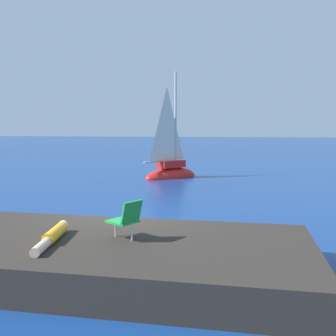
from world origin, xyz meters
TOP-DOWN VIEW (x-y plane):
  - ground_plane at (0.00, 0.00)m, footprint 160.00×160.00m
  - shore_ledge at (0.26, -2.53)m, footprint 8.39×4.13m
  - boulder_seaward at (0.18, -0.77)m, footprint 1.43×1.52m
  - boulder_inland at (-1.29, -0.73)m, footprint 1.78×1.51m
  - sailboat_near at (-0.15, 11.50)m, footprint 3.19×3.15m
  - person_sunbather at (-0.66, -2.82)m, footprint 0.36×1.76m
  - beach_chair at (0.73, -2.51)m, footprint 0.76×0.73m

SIDE VIEW (x-z plane):
  - ground_plane at x=0.00m, z-range 0.00..0.00m
  - boulder_seaward at x=0.18m, z-range -0.44..0.44m
  - boulder_inland at x=-1.29m, z-range -0.50..0.50m
  - shore_ledge at x=0.26m, z-range 0.00..0.68m
  - sailboat_near at x=-0.15m, z-range -2.84..3.53m
  - person_sunbather at x=-0.66m, z-range 0.67..0.92m
  - beach_chair at x=0.73m, z-range 0.73..1.52m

